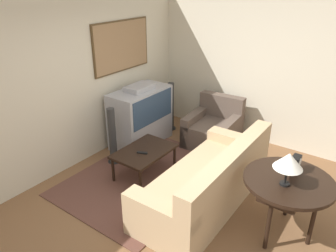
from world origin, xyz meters
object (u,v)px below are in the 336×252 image
Objects in this scene: console_table at (289,185)px; mantel_clock at (295,164)px; table_lamp at (289,161)px; speaker_tower_left at (113,138)px; tv at (141,116)px; speaker_tower_right at (171,108)px; coffee_table at (144,153)px; couch at (208,183)px; armchair at (213,129)px.

mantel_clock is (0.21, 0.01, 0.17)m from console_table.
table_lamp is 2.89m from speaker_tower_left.
tv is 5.87× the size of mantel_clock.
table_lamp is at bearing -107.80° from tv.
mantel_clock is 0.20× the size of speaker_tower_right.
table_lamp reaches higher than tv.
console_table is at bearing -89.73° from coffee_table.
coffee_table is 0.68m from speaker_tower_left.
table_lamp is (-0.13, 0.02, 0.37)m from console_table.
mantel_clock reaches higher than couch.
tv is at bearing 5.97° from speaker_tower_left.
console_table is 3.28m from speaker_tower_right.
tv is 1.24× the size of coffee_table.
armchair is 1.01× the size of speaker_tower_left.
speaker_tower_right is at bearing 0.00° from speaker_tower_left.
tv is at bearing 43.08° from coffee_table.
couch is 1.10m from console_table.
tv reaches higher than couch.
speaker_tower_left is (-0.82, -0.09, -0.07)m from tv.
tv is 0.83m from speaker_tower_right.
coffee_table is (0.01, 1.14, 0.09)m from couch.
coffee_table is at bearing -91.36° from couch.
table_lamp is 3.38m from speaker_tower_right.
armchair is at bearing -32.69° from speaker_tower_left.
coffee_table is at bearing -89.37° from speaker_tower_left.
console_table is 0.40m from table_lamp.
tv is at bearing -149.48° from armchair.
speaker_tower_right is (1.75, 2.82, -0.61)m from table_lamp.
table_lamp reaches higher than console_table.
speaker_tower_right reaches higher than couch.
table_lamp is at bearing -93.24° from coffee_table.
armchair reaches higher than coffee_table.
console_table is 2.85m from speaker_tower_left.
console_table is at bearing -176.15° from mantel_clock.
tv is 3.04m from console_table.
mantel_clock is 0.20× the size of speaker_tower_left.
armchair is (1.59, 0.80, -0.02)m from couch.
mantel_clock is (0.23, -2.15, 0.47)m from coffee_table.
mantel_clock is at bearing -116.48° from speaker_tower_right.
coffee_table is 0.92× the size of console_table.
tv is 1.36m from armchair.
console_table is at bearing -89.65° from speaker_tower_left.
mantel_clock reaches higher than armchair.
mantel_clock is (-0.59, -2.91, 0.34)m from tv.
speaker_tower_left is (-0.02, 2.84, -0.24)m from console_table.
couch is 2.35× the size of speaker_tower_left.
speaker_tower_right is at bearing 172.64° from armchair.
couch is 1.18m from mantel_clock.
coffee_table is at bearing -106.47° from armchair.
coffee_table is (-1.58, 0.34, 0.11)m from armchair.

